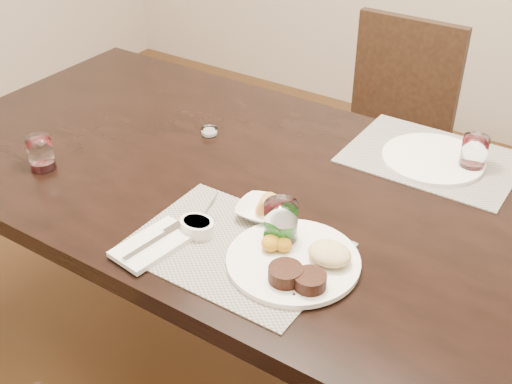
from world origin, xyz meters
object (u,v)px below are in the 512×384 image
Objects in this scene: steak_knife at (307,282)px; far_plate at (433,159)px; chair_far at (390,126)px; dinner_plate at (298,260)px; wine_glass_near at (281,226)px; cracker_bowl at (263,210)px.

steak_knife is 0.64m from far_plate.
steak_knife and far_plate have the same top height.
chair_far is 1.29m from steak_knife.
dinner_plate is 0.10m from wine_glass_near.
cracker_bowl reaches higher than far_plate.
wine_glass_near reaches higher than cracker_bowl.
chair_far is 8.41× the size of wine_glass_near.
far_plate is at bearing 62.27° from cracker_bowl.
dinner_plate reaches higher than far_plate.
wine_glass_near is (0.19, -1.13, 0.30)m from chair_far.
wine_glass_near is at bearing -35.52° from cracker_bowl.
chair_far is 1.11m from cracker_bowl.
wine_glass_near is (-0.12, 0.09, 0.04)m from steak_knife.
wine_glass_near reaches higher than dinner_plate.
wine_glass_near is at bearing -80.40° from chair_far.
cracker_bowl is (-0.17, 0.12, 0.00)m from dinner_plate.
chair_far reaches higher than steak_knife.
dinner_plate is 1.24× the size of steak_knife.
dinner_plate is at bearing -77.22° from chair_far.
dinner_plate is at bearing 169.74° from steak_knife.
dinner_plate is 0.06m from steak_knife.
cracker_bowl is at bearing -84.64° from chair_far.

